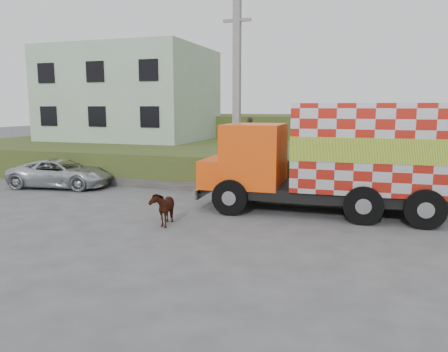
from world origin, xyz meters
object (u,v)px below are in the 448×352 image
(utility_pole, at_px, (237,97))
(cow, at_px, (163,207))
(cargo_truck, at_px, (337,157))
(suv, at_px, (61,173))
(pedestrian, at_px, (250,134))

(utility_pole, relative_size, cow, 6.16)
(cow, bearing_deg, utility_pole, 71.61)
(cargo_truck, bearing_deg, utility_pole, 146.39)
(utility_pole, distance_m, cow, 6.96)
(suv, bearing_deg, utility_pole, -87.10)
(suv, height_order, pedestrian, pedestrian)
(cargo_truck, xyz_separation_m, suv, (-12.31, 1.06, -1.30))
(cow, distance_m, pedestrian, 8.94)
(suv, bearing_deg, cow, -129.47)
(cow, bearing_deg, pedestrian, 74.47)
(cargo_truck, bearing_deg, cow, -148.83)
(utility_pole, distance_m, cargo_truck, 5.59)
(cow, height_order, pedestrian, pedestrian)
(cargo_truck, xyz_separation_m, pedestrian, (-4.58, 5.47, 0.39))
(utility_pole, height_order, pedestrian, utility_pole)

